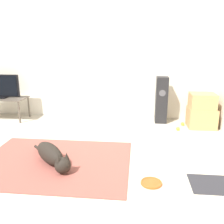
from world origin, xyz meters
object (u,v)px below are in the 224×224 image
(cardboard_box_lower, at_px, (201,118))
(tv_stand, at_px, (0,100))
(cardboard_box_upper, at_px, (202,101))
(dog, at_px, (52,155))
(frisbee, at_px, (151,183))
(tennis_ball_by_boxes, at_px, (178,129))
(tennis_ball_near_speaker, at_px, (183,124))
(floor_speaker, at_px, (161,100))

(cardboard_box_lower, xyz_separation_m, tv_stand, (-3.97, 0.10, 0.22))
(cardboard_box_upper, bearing_deg, dog, -142.13)
(frisbee, bearing_deg, cardboard_box_upper, 64.21)
(frisbee, xyz_separation_m, cardboard_box_upper, (1.00, 2.07, 0.49))
(dog, distance_m, tennis_ball_by_boxes, 2.36)
(tennis_ball_near_speaker, bearing_deg, tv_stand, 179.21)
(cardboard_box_upper, relative_size, tennis_ball_by_boxes, 6.74)
(tennis_ball_near_speaker, bearing_deg, frisbee, -107.93)
(floor_speaker, height_order, tennis_ball_by_boxes, floor_speaker)
(tv_stand, relative_size, tennis_ball_by_boxes, 15.82)
(cardboard_box_upper, xyz_separation_m, tennis_ball_by_boxes, (-0.44, -0.23, -0.47))
(frisbee, distance_m, tv_stand, 3.70)
(frisbee, relative_size, tv_stand, 0.23)
(frisbee, relative_size, tennis_ball_near_speaker, 3.63)
(cardboard_box_upper, bearing_deg, floor_speaker, 161.72)
(frisbee, relative_size, floor_speaker, 0.27)
(dog, distance_m, tennis_ball_near_speaker, 2.65)
(tv_stand, distance_m, tennis_ball_near_speaker, 3.67)
(cardboard_box_upper, distance_m, tv_stand, 3.96)
(floor_speaker, relative_size, tennis_ball_near_speaker, 13.67)
(dog, height_order, cardboard_box_upper, cardboard_box_upper)
(tv_stand, height_order, tennis_ball_by_boxes, tv_stand)
(tv_stand, relative_size, tennis_ball_near_speaker, 15.82)
(cardboard_box_lower, height_order, floor_speaker, floor_speaker)
(dog, xyz_separation_m, floor_speaker, (1.53, 1.98, 0.32))
(dog, bearing_deg, frisbee, -14.39)
(tennis_ball_by_boxes, bearing_deg, cardboard_box_lower, 28.45)
(dog, relative_size, floor_speaker, 0.81)
(floor_speaker, xyz_separation_m, tv_stand, (-3.25, -0.12, -0.05))
(cardboard_box_lower, xyz_separation_m, floor_speaker, (-0.73, 0.22, 0.27))
(frisbee, distance_m, cardboard_box_upper, 2.35)
(frisbee, bearing_deg, tennis_ball_by_boxes, 73.06)
(tv_stand, height_order, tennis_ball_near_speaker, tv_stand)
(cardboard_box_upper, xyz_separation_m, tv_stand, (-3.96, 0.12, -0.10))
(floor_speaker, bearing_deg, tennis_ball_near_speaker, -22.87)
(tennis_ball_by_boxes, height_order, tennis_ball_near_speaker, same)
(cardboard_box_upper, relative_size, tv_stand, 0.43)
(tennis_ball_by_boxes, bearing_deg, tennis_ball_near_speaker, 66.28)
(cardboard_box_lower, relative_size, cardboard_box_upper, 1.11)
(tennis_ball_by_boxes, bearing_deg, cardboard_box_upper, 28.01)
(cardboard_box_lower, xyz_separation_m, tennis_ball_by_boxes, (-0.45, -0.25, -0.15))
(dog, height_order, tennis_ball_by_boxes, dog)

